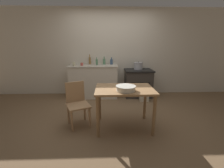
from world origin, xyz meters
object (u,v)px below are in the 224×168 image
stock_pot (138,66)px  cup_center_right (74,64)px  bottle_center_left (111,62)px  mixing_bowl_large (126,88)px  flour_sack (144,95)px  cup_center (82,64)px  work_table (124,94)px  chair (77,103)px  bottle_far_left (90,60)px  bottle_left (104,61)px  bottle_mid_left (97,62)px  stove (138,83)px

stock_pot → cup_center_right: 1.85m
bottle_center_left → mixing_bowl_large: bearing=-85.0°
flour_sack → mixing_bowl_large: 1.75m
cup_center → cup_center_right: bearing=-169.3°
work_table → chair: chair is taller
mixing_bowl_large → bottle_center_left: size_ratio=1.64×
bottle_far_left → cup_center: size_ratio=3.73×
chair → bottle_far_left: (0.07, 1.81, 0.61)m
stock_pot → bottle_far_left: 1.44m
chair → cup_center: 1.64m
bottle_far_left → cup_center: (-0.20, -0.26, -0.07)m
flour_sack → mixing_bowl_large: (-0.71, -1.46, 0.66)m
chair → bottle_left: bearing=49.2°
bottle_far_left → bottle_mid_left: 0.25m
stove → chair: size_ratio=0.97×
chair → stock_pot: 2.28m
mixing_bowl_large → bottle_center_left: (-0.18, 2.06, 0.21)m
chair → flour_sack: 2.00m
cup_center_right → flour_sack: bearing=-9.9°
stove → cup_center: (-1.63, -0.05, 0.58)m
chair → mixing_bowl_large: mixing_bowl_large is taller
stove → bottle_far_left: 1.59m
work_table → flour_sack: (0.71, 1.31, -0.49)m
work_table → mixing_bowl_large: (0.00, -0.15, 0.17)m
bottle_center_left → stove: bearing=-12.2°
flour_sack → stock_pot: 0.90m
chair → bottle_left: 1.91m
stove → bottle_center_left: bottle_center_left is taller
stove → flour_sack: bearing=-77.5°
mixing_bowl_large → cup_center_right: bearing=124.4°
stove → work_table: (-0.62, -1.74, 0.24)m
cup_center → cup_center_right: (-0.21, -0.04, 0.01)m
chair → flour_sack: chair is taller
stove → work_table: size_ratio=0.78×
flour_sack → bottle_center_left: size_ratio=1.52×
bottle_left → bottle_center_left: size_ratio=1.13×
stove → bottle_center_left: size_ratio=3.91×
bottle_far_left → cup_center: bearing=-127.6°
flour_sack → cup_center: (-1.73, 0.38, 0.82)m
cup_center_right → chair: bearing=-77.3°
cup_center → cup_center_right: size_ratio=0.77×
bottle_far_left → bottle_center_left: bearing=-3.5°
chair → bottle_mid_left: (0.28, 1.69, 0.58)m
work_table → cup_center_right: bearing=126.7°
mixing_bowl_large → cup_center: 2.11m
stove → mixing_bowl_large: (-0.61, -1.89, 0.41)m
cup_center → mixing_bowl_large: bearing=-60.9°
bottle_far_left → bottle_center_left: (0.65, -0.04, -0.03)m
stove → flour_sack: size_ratio=2.58×
mixing_bowl_large → bottle_left: bottle_left is taller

